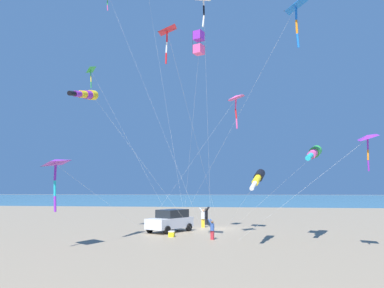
{
  "coord_description": "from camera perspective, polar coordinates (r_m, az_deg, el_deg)",
  "views": [
    {
      "loc": [
        34.8,
        3.06,
        3.42
      ],
      "look_at": [
        8.51,
        -0.82,
        6.75
      ],
      "focal_mm": 35.05,
      "sensor_mm": 36.0,
      "label": 1
    }
  ],
  "objects": [
    {
      "name": "kite_windsock_blue_topmost",
      "position": [
        26.43,
        -15.84,
        7.24
      ],
      "size": [
        8.49,
        6.91,
        10.44
      ],
      "color": "yellow",
      "rests_on": "ground_plane"
    },
    {
      "name": "ground_plane",
      "position": [
        35.1,
        3.44,
        -12.73
      ],
      "size": [
        600.0,
        600.0,
        0.0
      ],
      "primitive_type": "plane",
      "color": "gray"
    },
    {
      "name": "parked_car",
      "position": [
        32.25,
        -3.29,
        -11.52
      ],
      "size": [
        4.67,
        3.61,
        1.85
      ],
      "color": "silver",
      "rests_on": "ground_plane"
    },
    {
      "name": "kite_box_orange_high_right",
      "position": [
        32.3,
        1.04,
        15.12
      ],
      "size": [
        6.93,
        2.88,
        16.64
      ],
      "color": "purple",
      "rests_on": "ground_plane"
    },
    {
      "name": "kite_delta_striped_overhead",
      "position": [
        31.88,
        6.64,
        6.92
      ],
      "size": [
        3.27,
        9.24,
        11.55
      ],
      "color": "#EF4C93",
      "rests_on": "ground_plane"
    },
    {
      "name": "person_child_grey_jacket",
      "position": [
        38.7,
        2.18,
        -10.73
      ],
      "size": [
        0.58,
        0.65,
        1.83
      ],
      "color": "#232328",
      "rests_on": "ground_plane"
    },
    {
      "name": "kite_delta_black_fish_shape",
      "position": [
        24.11,
        25.07,
        0.82
      ],
      "size": [
        4.7,
        8.34,
        6.83
      ],
      "color": "purple",
      "rests_on": "ground_plane"
    },
    {
      "name": "kite_delta_green_low_center",
      "position": [
        24.07,
        -20.07,
        -2.8
      ],
      "size": [
        8.82,
        4.89,
        5.47
      ],
      "color": "purple",
      "rests_on": "ground_plane"
    },
    {
      "name": "kite_delta_teal_far_right",
      "position": [
        33.8,
        -15.16,
        10.74
      ],
      "size": [
        5.32,
        7.04,
        14.05
      ],
      "color": "green",
      "rests_on": "ground_plane"
    },
    {
      "name": "kite_windsock_purple_drifting",
      "position": [
        28.98,
        18.07,
        -1.27
      ],
      "size": [
        12.42,
        7.1,
        6.95
      ],
      "color": "green",
      "rests_on": "ground_plane"
    },
    {
      "name": "cooler_box",
      "position": [
        29.01,
        -3.11,
        -13.49
      ],
      "size": [
        0.62,
        0.42,
        0.42
      ],
      "color": "yellow",
      "rests_on": "ground_plane"
    },
    {
      "name": "kite_delta_checkered_midright",
      "position": [
        25.77,
        15.42,
        19.58
      ],
      "size": [
        12.17,
        10.3,
        15.43
      ],
      "color": "blue",
      "rests_on": "ground_plane"
    },
    {
      "name": "kite_windsock_red_high_left",
      "position": [
        25.55,
        10.0,
        -5.12
      ],
      "size": [
        11.36,
        3.34,
        4.95
      ],
      "color": "black",
      "rests_on": "ground_plane"
    },
    {
      "name": "ocean_water_strip",
      "position": [
        199.85,
        7.59,
        -8.06
      ],
      "size": [
        240.0,
        600.0,
        0.01
      ],
      "primitive_type": "cube",
      "color": "#386B84",
      "rests_on": "ground_plane"
    },
    {
      "name": "kite_delta_long_streamer_right",
      "position": [
        25.39,
        -3.85,
        16.81
      ],
      "size": [
        15.07,
        3.05,
        14.1
      ],
      "color": "red",
      "rests_on": "ground_plane"
    },
    {
      "name": "person_child_green_jacket",
      "position": [
        27.23,
        3.08,
        -12.69
      ],
      "size": [
        0.46,
        0.51,
        1.45
      ],
      "color": "#B72833",
      "rests_on": "ground_plane"
    },
    {
      "name": "person_adult_flyer",
      "position": [
        36.02,
        1.66,
        -10.98
      ],
      "size": [
        0.48,
        0.6,
        1.85
      ],
      "color": "gold",
      "rests_on": "ground_plane"
    }
  ]
}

